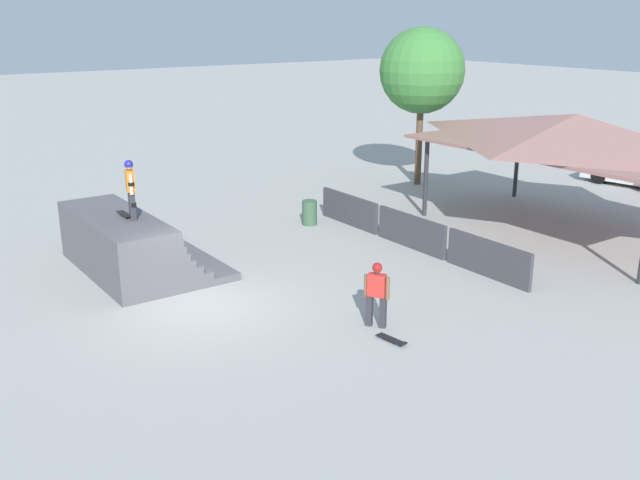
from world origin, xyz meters
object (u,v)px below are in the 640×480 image
tree_beside_pavilion (422,71)px  parked_car_white (637,172)px  skater_on_deck (130,185)px  trash_bin (310,213)px  skateboard_on_ground (392,340)px  skateboard_on_deck (125,214)px  bystander_walking (377,289)px

tree_beside_pavilion → parked_car_white: 10.18m
parked_car_white → skater_on_deck: bearing=-103.9°
trash_bin → parked_car_white: (3.15, 14.73, 0.18)m
skateboard_on_ground → parked_car_white: 19.37m
skateboard_on_deck → trash_bin: 7.16m
skateboard_on_ground → parked_car_white: (-5.64, 18.52, 0.54)m
bystander_walking → parked_car_white: bearing=-109.2°
skateboard_on_ground → tree_beside_pavilion: 16.49m
skateboard_on_ground → parked_car_white: bearing=99.9°
skater_on_deck → trash_bin: size_ratio=1.91×
skater_on_deck → trash_bin: (-1.52, 6.85, -2.18)m
parked_car_white → trash_bin: bearing=-111.6°
skater_on_deck → skateboard_on_deck: size_ratio=2.02×
skateboard_on_ground → trash_bin: trash_bin is taller
bystander_walking → tree_beside_pavilion: (-10.37, 10.87, 3.83)m
skater_on_deck → skateboard_on_ground: size_ratio=2.01×
tree_beside_pavilion → bystander_walking: bearing=-46.3°
skateboard_on_deck → bystander_walking: skateboard_on_deck is taller
skateboard_on_ground → trash_bin: (-8.79, 3.79, 0.37)m
tree_beside_pavilion → skateboard_on_ground: bearing=-44.7°
parked_car_white → skateboard_on_deck: bearing=-104.9°
bystander_walking → parked_car_white: bystander_walking is taller
skateboard_on_deck → skateboard_on_ground: size_ratio=1.00×
tree_beside_pavilion → trash_bin: tree_beside_pavilion is taller
skater_on_deck → parked_car_white: 21.74m
skater_on_deck → skateboard_on_deck: skater_on_deck is taller
parked_car_white → tree_beside_pavilion: bearing=-136.6°
skateboard_on_ground → skater_on_deck: bearing=-164.2°
bystander_walking → tree_beside_pavilion: bearing=-80.1°
skater_on_deck → tree_beside_pavilion: tree_beside_pavilion is taller
skater_on_deck → trash_bin: bearing=117.9°
skateboard_on_deck → tree_beside_pavilion: tree_beside_pavilion is taller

